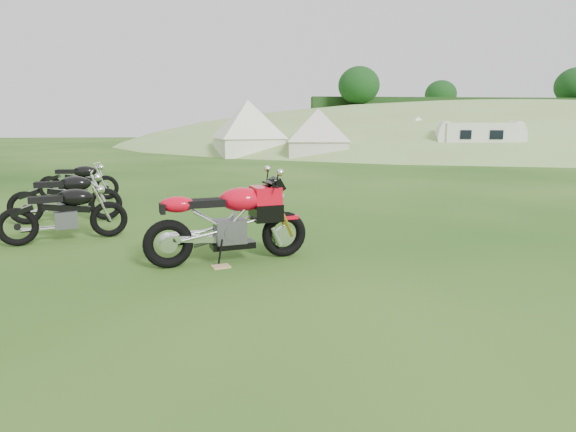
{
  "coord_description": "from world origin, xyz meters",
  "views": [
    {
      "loc": [
        -0.96,
        -6.15,
        1.85
      ],
      "look_at": [
        -0.3,
        0.4,
        0.57
      ],
      "focal_mm": 30.0,
      "sensor_mm": 36.0,
      "label": 1
    }
  ],
  "objects_px": {
    "plywood_board": "(221,266)",
    "tent_mid": "(318,133)",
    "sport_motorcycle": "(228,216)",
    "vintage_moto_c": "(66,196)",
    "vintage_moto_d": "(78,180)",
    "vintage_moto_b": "(64,211)",
    "tent_left": "(248,130)",
    "caravan": "(479,141)",
    "tent_right": "(417,135)"
  },
  "relations": [
    {
      "from": "vintage_moto_b",
      "to": "tent_left",
      "type": "xyz_separation_m",
      "value": [
        3.3,
        19.79,
        0.97
      ]
    },
    {
      "from": "tent_mid",
      "to": "tent_left",
      "type": "bearing_deg",
      "value": 157.99
    },
    {
      "from": "vintage_moto_b",
      "to": "tent_mid",
      "type": "xyz_separation_m",
      "value": [
        6.95,
        17.76,
        0.83
      ]
    },
    {
      "from": "vintage_moto_c",
      "to": "tent_left",
      "type": "xyz_separation_m",
      "value": [
        3.81,
        18.23,
        0.95
      ]
    },
    {
      "from": "vintage_moto_c",
      "to": "vintage_moto_d",
      "type": "xyz_separation_m",
      "value": [
        -0.65,
        2.78,
        -0.02
      ]
    },
    {
      "from": "tent_right",
      "to": "caravan",
      "type": "distance_m",
      "value": 4.66
    },
    {
      "from": "vintage_moto_d",
      "to": "tent_left",
      "type": "distance_m",
      "value": 16.11
    },
    {
      "from": "sport_motorcycle",
      "to": "vintage_moto_d",
      "type": "relative_size",
      "value": 1.15
    },
    {
      "from": "plywood_board",
      "to": "vintage_moto_d",
      "type": "distance_m",
      "value": 7.03
    },
    {
      "from": "vintage_moto_d",
      "to": "tent_right",
      "type": "bearing_deg",
      "value": 47.97
    },
    {
      "from": "vintage_moto_b",
      "to": "tent_mid",
      "type": "relative_size",
      "value": 0.61
    },
    {
      "from": "tent_mid",
      "to": "tent_right",
      "type": "xyz_separation_m",
      "value": [
        6.14,
        1.9,
        -0.12
      ]
    },
    {
      "from": "vintage_moto_c",
      "to": "tent_left",
      "type": "distance_m",
      "value": 18.64
    },
    {
      "from": "plywood_board",
      "to": "tent_mid",
      "type": "bearing_deg",
      "value": 77.08
    },
    {
      "from": "sport_motorcycle",
      "to": "tent_mid",
      "type": "xyz_separation_m",
      "value": [
        4.35,
        19.17,
        0.67
      ]
    },
    {
      "from": "sport_motorcycle",
      "to": "vintage_moto_b",
      "type": "xyz_separation_m",
      "value": [
        -2.59,
        1.41,
        -0.15
      ]
    },
    {
      "from": "plywood_board",
      "to": "tent_mid",
      "type": "height_order",
      "value": "tent_mid"
    },
    {
      "from": "vintage_moto_d",
      "to": "tent_mid",
      "type": "xyz_separation_m",
      "value": [
        8.1,
        13.42,
        0.82
      ]
    },
    {
      "from": "vintage_moto_d",
      "to": "tent_right",
      "type": "distance_m",
      "value": 20.93
    },
    {
      "from": "vintage_moto_b",
      "to": "tent_right",
      "type": "xyz_separation_m",
      "value": [
        13.09,
        19.67,
        0.7
      ]
    },
    {
      "from": "tent_mid",
      "to": "sport_motorcycle",
      "type": "bearing_deg",
      "value": -95.71
    },
    {
      "from": "vintage_moto_b",
      "to": "tent_left",
      "type": "bearing_deg",
      "value": 59.0
    },
    {
      "from": "sport_motorcycle",
      "to": "tent_left",
      "type": "xyz_separation_m",
      "value": [
        0.71,
        21.2,
        0.82
      ]
    },
    {
      "from": "vintage_moto_c",
      "to": "plywood_board",
      "type": "bearing_deg",
      "value": -59.55
    },
    {
      "from": "caravan",
      "to": "vintage_moto_b",
      "type": "bearing_deg",
      "value": -117.6
    },
    {
      "from": "sport_motorcycle",
      "to": "vintage_moto_c",
      "type": "distance_m",
      "value": 4.29
    },
    {
      "from": "plywood_board",
      "to": "sport_motorcycle",
      "type": "bearing_deg",
      "value": 67.62
    },
    {
      "from": "sport_motorcycle",
      "to": "tent_right",
      "type": "height_order",
      "value": "tent_right"
    },
    {
      "from": "vintage_moto_c",
      "to": "vintage_moto_d",
      "type": "bearing_deg",
      "value": 90.63
    },
    {
      "from": "plywood_board",
      "to": "tent_mid",
      "type": "relative_size",
      "value": 0.08
    },
    {
      "from": "vintage_moto_d",
      "to": "caravan",
      "type": "distance_m",
      "value": 19.19
    },
    {
      "from": "tent_right",
      "to": "caravan",
      "type": "relative_size",
      "value": 0.67
    },
    {
      "from": "vintage_moto_d",
      "to": "tent_mid",
      "type": "bearing_deg",
      "value": 59.77
    },
    {
      "from": "tent_mid",
      "to": "vintage_moto_d",
      "type": "bearing_deg",
      "value": -114.01
    },
    {
      "from": "plywood_board",
      "to": "tent_right",
      "type": "distance_m",
      "value": 23.84
    },
    {
      "from": "vintage_moto_b",
      "to": "vintage_moto_c",
      "type": "distance_m",
      "value": 1.64
    },
    {
      "from": "vintage_moto_b",
      "to": "tent_left",
      "type": "height_order",
      "value": "tent_left"
    },
    {
      "from": "sport_motorcycle",
      "to": "plywood_board",
      "type": "height_order",
      "value": "sport_motorcycle"
    },
    {
      "from": "vintage_moto_c",
      "to": "caravan",
      "type": "distance_m",
      "value": 20.41
    },
    {
      "from": "caravan",
      "to": "tent_mid",
      "type": "bearing_deg",
      "value": 178.13
    },
    {
      "from": "vintage_moto_c",
      "to": "tent_mid",
      "type": "relative_size",
      "value": 0.64
    },
    {
      "from": "vintage_moto_b",
      "to": "vintage_moto_c",
      "type": "xyz_separation_m",
      "value": [
        -0.5,
        1.56,
        0.02
      ]
    },
    {
      "from": "vintage_moto_d",
      "to": "tent_left",
      "type": "relative_size",
      "value": 0.55
    },
    {
      "from": "vintage_moto_c",
      "to": "vintage_moto_d",
      "type": "relative_size",
      "value": 1.05
    },
    {
      "from": "sport_motorcycle",
      "to": "tent_mid",
      "type": "relative_size",
      "value": 0.7
    },
    {
      "from": "tent_left",
      "to": "caravan",
      "type": "bearing_deg",
      "value": -34.81
    },
    {
      "from": "plywood_board",
      "to": "vintage_moto_c",
      "type": "bearing_deg",
      "value": 132.95
    },
    {
      "from": "vintage_moto_b",
      "to": "plywood_board",
      "type": "bearing_deg",
      "value": -55.07
    },
    {
      "from": "tent_left",
      "to": "tent_right",
      "type": "height_order",
      "value": "tent_left"
    },
    {
      "from": "plywood_board",
      "to": "caravan",
      "type": "bearing_deg",
      "value": 54.4
    }
  ]
}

